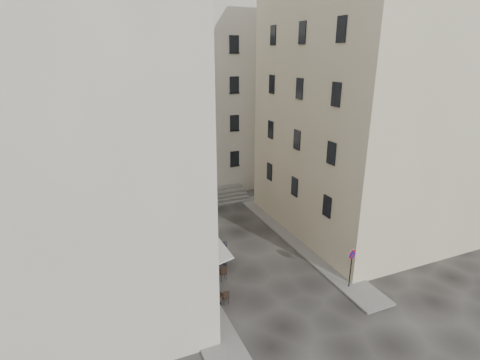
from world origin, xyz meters
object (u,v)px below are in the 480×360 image
bistro_table_a (218,298)px  pedestrian (224,254)px  no_parking_sign (352,261)px  bistro_table_b (215,274)px

bistro_table_a → pedestrian: pedestrian is taller
no_parking_sign → pedestrian: bearing=126.7°
bistro_table_a → pedestrian: (1.70, 3.50, 0.50)m
bistro_table_a → bistro_table_b: 2.32m
bistro_table_b → bistro_table_a: bearing=-105.4°
bistro_table_a → pedestrian: 3.93m
bistro_table_a → pedestrian: size_ratio=0.63×
pedestrian → bistro_table_a: bearing=24.5°
pedestrian → bistro_table_b: bearing=9.9°
no_parking_sign → pedestrian: no_parking_sign is taller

